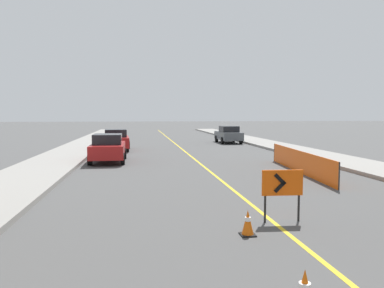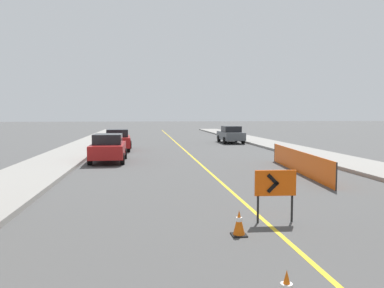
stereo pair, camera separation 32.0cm
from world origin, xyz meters
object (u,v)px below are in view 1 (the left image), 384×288
(parked_car_curb_mid, at_px, (116,140))
(parked_car_curb_far, at_px, (228,134))
(traffic_cone_fifth, at_px, (248,223))
(arrow_barricade_primary, at_px, (282,185))
(parked_car_curb_near, at_px, (108,148))

(parked_car_curb_mid, distance_m, parked_car_curb_far, 11.77)
(traffic_cone_fifth, relative_size, parked_car_curb_far, 0.13)
(traffic_cone_fifth, bearing_deg, parked_car_curb_mid, 101.28)
(parked_car_curb_mid, bearing_deg, traffic_cone_fifth, -82.09)
(arrow_barricade_primary, xyz_separation_m, parked_car_curb_near, (-5.25, 12.69, -0.13))
(traffic_cone_fifth, height_order, parked_car_curb_mid, parked_car_curb_mid)
(traffic_cone_fifth, xyz_separation_m, parked_car_curb_near, (-4.10, 13.58, 0.51))
(arrow_barricade_primary, bearing_deg, parked_car_curb_far, 82.26)
(parked_car_curb_mid, height_order, parked_car_curb_far, same)
(parked_car_curb_near, xyz_separation_m, parked_car_curb_mid, (0.05, 6.70, 0.00))
(arrow_barricade_primary, distance_m, parked_car_curb_near, 13.73)
(parked_car_curb_far, bearing_deg, parked_car_curb_near, -128.62)
(arrow_barricade_primary, xyz_separation_m, parked_car_curb_far, (4.85, 25.52, -0.13))
(parked_car_curb_near, bearing_deg, parked_car_curb_far, 51.20)
(traffic_cone_fifth, bearing_deg, arrow_barricade_primary, 37.95)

